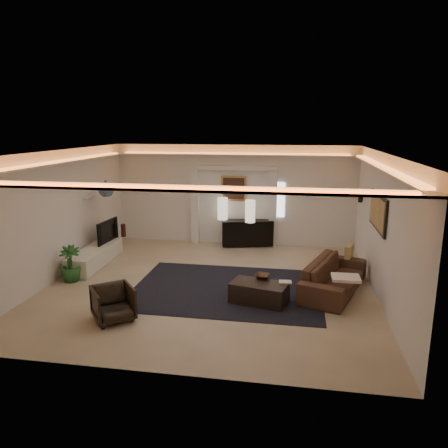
% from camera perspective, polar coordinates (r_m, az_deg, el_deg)
% --- Properties ---
extents(floor, '(7.00, 7.00, 0.00)m').
position_cam_1_polar(floor, '(9.49, -1.82, -8.14)').
color(floor, '#C6AE8A').
rests_on(floor, ground).
extents(ceiling, '(7.00, 7.00, 0.00)m').
position_cam_1_polar(ceiling, '(8.87, -1.95, 9.62)').
color(ceiling, white).
rests_on(ceiling, ground).
extents(wall_back, '(7.00, 0.00, 7.00)m').
position_cam_1_polar(wall_back, '(12.46, 1.33, 3.90)').
color(wall_back, silver).
rests_on(wall_back, ground).
extents(wall_front, '(7.00, 0.00, 7.00)m').
position_cam_1_polar(wall_front, '(5.81, -8.82, -7.00)').
color(wall_front, silver).
rests_on(wall_front, ground).
extents(wall_left, '(0.00, 7.00, 7.00)m').
position_cam_1_polar(wall_left, '(10.34, -21.25, 1.12)').
color(wall_left, silver).
rests_on(wall_left, ground).
extents(wall_right, '(0.00, 7.00, 7.00)m').
position_cam_1_polar(wall_right, '(9.06, 20.37, -0.40)').
color(wall_right, silver).
rests_on(wall_right, ground).
extents(cove_soffit, '(7.00, 7.00, 0.04)m').
position_cam_1_polar(cove_soffit, '(8.89, -1.94, 7.82)').
color(cove_soffit, silver).
rests_on(cove_soffit, ceiling).
extents(daylight_slit, '(0.25, 0.03, 1.00)m').
position_cam_1_polar(daylight_slit, '(12.34, 7.54, 3.23)').
color(daylight_slit, white).
rests_on(daylight_slit, wall_back).
extents(area_rug, '(4.00, 3.00, 0.01)m').
position_cam_1_polar(area_rug, '(9.24, 0.39, -8.70)').
color(area_rug, black).
rests_on(area_rug, ground).
extents(pilaster_left, '(0.22, 0.20, 2.20)m').
position_cam_1_polar(pilaster_left, '(12.64, -3.91, 2.39)').
color(pilaster_left, silver).
rests_on(pilaster_left, ground).
extents(pilaster_right, '(0.22, 0.20, 2.20)m').
position_cam_1_polar(pilaster_right, '(12.31, 6.56, 2.05)').
color(pilaster_right, silver).
rests_on(pilaster_right, ground).
extents(alcove_header, '(2.52, 0.20, 0.12)m').
position_cam_1_polar(alcove_header, '(12.26, 1.29, 7.52)').
color(alcove_header, silver).
rests_on(alcove_header, wall_back).
extents(painting_frame, '(0.74, 0.04, 0.74)m').
position_cam_1_polar(painting_frame, '(12.40, 1.32, 4.79)').
color(painting_frame, tan).
rests_on(painting_frame, wall_back).
extents(painting_canvas, '(0.62, 0.02, 0.62)m').
position_cam_1_polar(painting_canvas, '(12.37, 1.30, 4.77)').
color(painting_canvas, '#4C2D1E').
rests_on(painting_canvas, wall_back).
extents(art_panel_frame, '(0.04, 1.64, 0.74)m').
position_cam_1_polar(art_panel_frame, '(9.29, 19.98, 1.53)').
color(art_panel_frame, black).
rests_on(art_panel_frame, wall_right).
extents(art_panel_gold, '(0.02, 1.50, 0.62)m').
position_cam_1_polar(art_panel_gold, '(9.29, 19.83, 1.54)').
color(art_panel_gold, tan).
rests_on(art_panel_gold, wall_right).
extents(wall_sconce, '(0.12, 0.12, 0.22)m').
position_cam_1_polar(wall_sconce, '(11.13, 17.84, 3.37)').
color(wall_sconce, black).
rests_on(wall_sconce, wall_right).
extents(wall_niche, '(0.10, 0.55, 0.04)m').
position_cam_1_polar(wall_niche, '(11.48, -17.54, 3.52)').
color(wall_niche, silver).
rests_on(wall_niche, wall_left).
extents(console, '(1.52, 0.77, 0.73)m').
position_cam_1_polar(console, '(12.37, 3.14, -1.15)').
color(console, black).
rests_on(console, ground).
extents(lamp_left, '(0.34, 0.34, 0.64)m').
position_cam_1_polar(lamp_left, '(12.32, -0.19, 2.10)').
color(lamp_left, '#F3EECD').
rests_on(lamp_left, console).
extents(lamp_right, '(0.35, 0.35, 0.63)m').
position_cam_1_polar(lamp_right, '(11.99, 3.54, 1.77)').
color(lamp_right, '#FDE7CE').
rests_on(lamp_right, console).
extents(media_ledge, '(0.67, 2.31, 0.43)m').
position_cam_1_polar(media_ledge, '(11.25, -16.83, -4.08)').
color(media_ledge, beige).
rests_on(media_ledge, ground).
extents(tv, '(1.02, 0.20, 0.58)m').
position_cam_1_polar(tv, '(11.61, -15.77, -0.85)').
color(tv, black).
rests_on(tv, media_ledge).
extents(figurine, '(0.17, 0.17, 0.35)m').
position_cam_1_polar(figurine, '(12.03, -13.34, -0.73)').
color(figurine, '#331C12').
rests_on(figurine, media_ledge).
extents(ginger_jar, '(0.46, 0.46, 0.40)m').
position_cam_1_polar(ginger_jar, '(11.26, -15.54, 4.62)').
color(ginger_jar, slate).
rests_on(ginger_jar, wall_niche).
extents(plant, '(0.61, 0.61, 0.82)m').
position_cam_1_polar(plant, '(10.17, -19.93, -5.04)').
color(plant, '#235722').
rests_on(plant, ground).
extents(sofa, '(2.45, 1.59, 0.67)m').
position_cam_1_polar(sofa, '(9.31, 14.54, -6.81)').
color(sofa, '#472E20').
rests_on(sofa, ground).
extents(throw_blanket, '(0.54, 0.45, 0.06)m').
position_cam_1_polar(throw_blanket, '(8.64, 16.01, -6.96)').
color(throw_blanket, silver).
rests_on(throw_blanket, sofa).
extents(throw_pillow, '(0.25, 0.43, 0.41)m').
position_cam_1_polar(throw_pillow, '(10.24, 16.40, -3.83)').
color(throw_pillow, tan).
rests_on(throw_pillow, sofa).
extents(coffee_table, '(1.20, 0.84, 0.41)m').
position_cam_1_polar(coffee_table, '(8.54, 4.71, -9.17)').
color(coffee_table, black).
rests_on(coffee_table, ground).
extents(bowl, '(0.37, 0.37, 0.08)m').
position_cam_1_polar(bowl, '(8.73, 5.19, -6.97)').
color(bowl, '#3C2616').
rests_on(bowl, coffee_table).
extents(magazine, '(0.26, 0.20, 0.03)m').
position_cam_1_polar(magazine, '(8.54, 8.22, -7.69)').
color(magazine, beige).
rests_on(magazine, coffee_table).
extents(armchair, '(0.97, 0.97, 0.64)m').
position_cam_1_polar(armchair, '(8.01, -14.63, -10.26)').
color(armchair, '#382E1D').
rests_on(armchair, ground).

